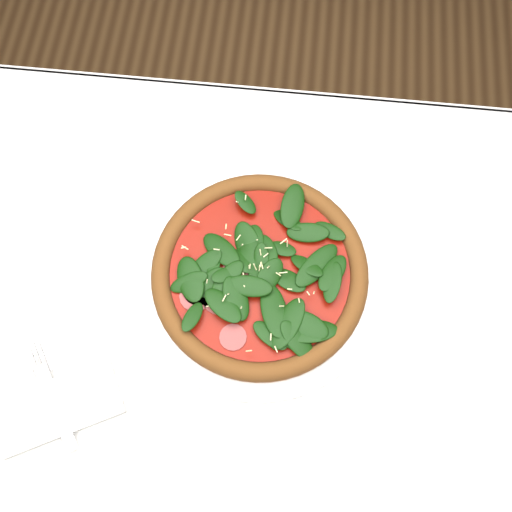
# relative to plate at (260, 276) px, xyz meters

# --- Properties ---
(ground) EXTENTS (6.00, 6.00, 0.00)m
(ground) POSITION_rel_plate_xyz_m (-0.07, -0.06, -0.76)
(ground) COLOR brown
(ground) RESTS_ON ground
(dining_table) EXTENTS (1.21, 0.81, 0.75)m
(dining_table) POSITION_rel_plate_xyz_m (-0.07, -0.06, -0.11)
(dining_table) COLOR silver
(dining_table) RESTS_ON ground
(plate) EXTENTS (0.37, 0.37, 0.02)m
(plate) POSITION_rel_plate_xyz_m (0.00, 0.00, 0.00)
(plate) COLOR white
(plate) RESTS_ON dining_table
(pizza) EXTENTS (0.34, 0.34, 0.04)m
(pizza) POSITION_rel_plate_xyz_m (0.00, 0.00, 0.02)
(pizza) COLOR #A15C26
(pizza) RESTS_ON plate
(napkin) EXTENTS (0.19, 0.15, 0.01)m
(napkin) POSITION_rel_plate_xyz_m (-0.26, -0.22, -0.00)
(napkin) COLOR silver
(napkin) RESTS_ON dining_table
(fork) EXTENTS (0.10, 0.15, 0.00)m
(fork) POSITION_rel_plate_xyz_m (-0.27, -0.19, 0.01)
(fork) COLOR silver
(fork) RESTS_ON napkin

